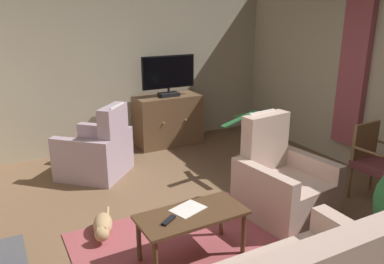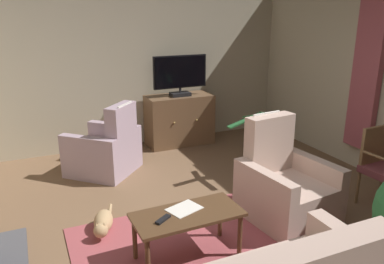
{
  "view_description": "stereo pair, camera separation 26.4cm",
  "coord_description": "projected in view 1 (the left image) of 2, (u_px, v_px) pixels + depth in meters",
  "views": [
    {
      "loc": [
        -1.91,
        -2.91,
        2.25
      ],
      "look_at": [
        -0.18,
        0.36,
        1.07
      ],
      "focal_mm": 36.27,
      "sensor_mm": 36.0,
      "label": 1
    },
    {
      "loc": [
        -1.68,
        -3.02,
        2.25
      ],
      "look_at": [
        -0.18,
        0.36,
        1.07
      ],
      "focal_mm": 36.27,
      "sensor_mm": 36.0,
      "label": 2
    }
  ],
  "objects": [
    {
      "name": "rug_central",
      "position": [
        220.0,
        250.0,
        3.77
      ],
      "size": [
        2.62,
        2.0,
        0.01
      ],
      "primitive_type": "cube",
      "color": "#9E474C",
      "rests_on": "ground_plane"
    },
    {
      "name": "cat",
      "position": [
        103.0,
        226.0,
        4.0
      ],
      "size": [
        0.32,
        0.67,
        0.22
      ],
      "color": "tan",
      "rests_on": "ground_plane"
    },
    {
      "name": "coffee_table",
      "position": [
        192.0,
        219.0,
        3.54
      ],
      "size": [
        1.01,
        0.49,
        0.47
      ],
      "color": "#4C331E",
      "rests_on": "ground_plane"
    },
    {
      "name": "folded_newspaper",
      "position": [
        188.0,
        209.0,
        3.59
      ],
      "size": [
        0.35,
        0.3,
        0.01
      ],
      "primitive_type": "cube",
      "rotation": [
        0.0,
        0.0,
        0.33
      ],
      "color": "silver",
      "rests_on": "coffee_table"
    },
    {
      "name": "television",
      "position": [
        168.0,
        75.0,
        6.34
      ],
      "size": [
        0.92,
        0.2,
        0.67
      ],
      "color": "black",
      "rests_on": "tv_cabinet"
    },
    {
      "name": "tv_remote",
      "position": [
        169.0,
        220.0,
        3.38
      ],
      "size": [
        0.17,
        0.13,
        0.02
      ],
      "primitive_type": "cube",
      "rotation": [
        0.0,
        0.0,
        0.58
      ],
      "color": "black",
      "rests_on": "coffee_table"
    },
    {
      "name": "side_chair_far_end",
      "position": [
        374.0,
        160.0,
        4.67
      ],
      "size": [
        0.51,
        0.49,
        0.94
      ],
      "color": "brown",
      "rests_on": "ground_plane"
    },
    {
      "name": "armchair_by_fireplace",
      "position": [
        97.0,
        153.0,
        5.41
      ],
      "size": [
        1.17,
        1.17,
        1.03
      ],
      "color": "#AD93A3",
      "rests_on": "ground_plane"
    },
    {
      "name": "curtain_panel_far",
      "position": [
        354.0,
        67.0,
        5.42
      ],
      "size": [
        0.1,
        0.44,
        2.23
      ],
      "primitive_type": "cube",
      "color": "#A34C56"
    },
    {
      "name": "wall_back",
      "position": [
        118.0,
        67.0,
        6.32
      ],
      "size": [
        6.0,
        0.1,
        2.66
      ],
      "primitive_type": "cube",
      "color": "#B2A88E",
      "rests_on": "ground_plane"
    },
    {
      "name": "ground_plane",
      "position": [
        223.0,
        239.0,
        3.99
      ],
      "size": [
        6.0,
        7.03,
        0.04
      ],
      "primitive_type": "cube",
      "color": "brown"
    },
    {
      "name": "armchair_in_far_corner",
      "position": [
        282.0,
        185.0,
        4.37
      ],
      "size": [
        0.95,
        0.99,
        1.13
      ],
      "color": "#BC9E8E",
      "rests_on": "ground_plane"
    },
    {
      "name": "potted_plant_leafy_by_curtain",
      "position": [
        250.0,
        164.0,
        5.36
      ],
      "size": [
        1.01,
        0.7,
        0.95
      ],
      "color": "#99664C",
      "rests_on": "ground_plane"
    },
    {
      "name": "tv_cabinet",
      "position": [
        168.0,
        121.0,
        6.63
      ],
      "size": [
        1.12,
        0.56,
        0.85
      ],
      "color": "#4A3523",
      "rests_on": "ground_plane"
    }
  ]
}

